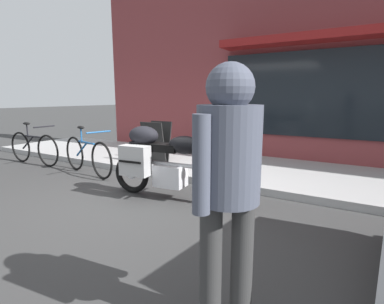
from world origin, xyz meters
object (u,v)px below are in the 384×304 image
(parked_bicycle, at_px, (87,155))
(pedestrian_walking, at_px, (228,170))
(sandwich_board_sign, at_px, (157,142))
(touring_motorcycle, at_px, (164,159))
(second_bicycle_by_cafe, at_px, (33,147))

(parked_bicycle, relative_size, pedestrian_walking, 1.01)
(parked_bicycle, bearing_deg, sandwich_board_sign, 57.68)
(touring_motorcycle, xyz_separation_m, second_bicycle_by_cafe, (-3.90, 0.39, -0.22))
(sandwich_board_sign, height_order, second_bicycle_by_cafe, sandwich_board_sign)
(parked_bicycle, xyz_separation_m, second_bicycle_by_cafe, (-1.75, -0.01, 0.00))
(parked_bicycle, height_order, sandwich_board_sign, sandwich_board_sign)
(second_bicycle_by_cafe, bearing_deg, sandwich_board_sign, 25.92)
(pedestrian_walking, distance_m, second_bicycle_by_cafe, 6.22)
(pedestrian_walking, height_order, second_bicycle_by_cafe, pedestrian_walking)
(touring_motorcycle, height_order, parked_bicycle, touring_motorcycle)
(sandwich_board_sign, bearing_deg, touring_motorcycle, -49.47)
(touring_motorcycle, height_order, pedestrian_walking, pedestrian_walking)
(parked_bicycle, distance_m, pedestrian_walking, 4.65)
(pedestrian_walking, bearing_deg, touring_motorcycle, 134.66)
(sandwich_board_sign, bearing_deg, pedestrian_walking, -47.18)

